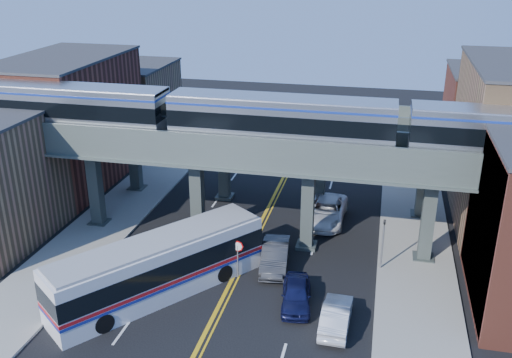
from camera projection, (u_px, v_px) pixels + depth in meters
ground at (220, 303)px, 34.03m from camera, size 120.00×120.00×0.00m
sidewalk_west at (117, 213)px, 45.43m from camera, size 5.00×70.00×0.16m
sidewalk_east at (415, 244)px, 40.64m from camera, size 5.00×70.00×0.16m
building_west_b at (69, 121)px, 50.29m from camera, size 8.00×14.00×11.00m
building_west_c at (132, 102)px, 62.60m from camera, size 8.00×10.00×8.00m
building_east_c at (489, 119)px, 54.70m from camera, size 8.00×10.00×9.00m
mural_panel at (480, 227)px, 32.83m from camera, size 0.10×9.50×9.50m
elevated_viaduct_near at (251, 157)px, 38.84m from camera, size 52.00×3.60×7.40m
elevated_viaduct_far at (272, 128)px, 45.16m from camera, size 52.00×3.60×7.40m
transit_train at (281, 119)px, 37.39m from camera, size 46.08×2.89×3.36m
stop_sign at (238, 253)px, 36.02m from camera, size 0.76×0.09×2.63m
traffic_signal at (383, 239)px, 36.67m from camera, size 0.15×0.18×4.10m
transit_bus at (159, 267)px, 34.30m from camera, size 10.72×12.69×3.52m
car_lane_a at (296, 294)px, 33.55m from camera, size 2.27×4.44×1.45m
car_lane_b at (275, 256)px, 37.57m from camera, size 2.27×5.08×1.62m
car_lane_c at (326, 211)px, 43.96m from camera, size 2.98×6.14×1.68m
car_lane_d at (331, 150)px, 57.19m from camera, size 2.86×6.24×1.77m
car_parked_curb at (336, 316)px, 31.60m from camera, size 1.61×4.38×1.43m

